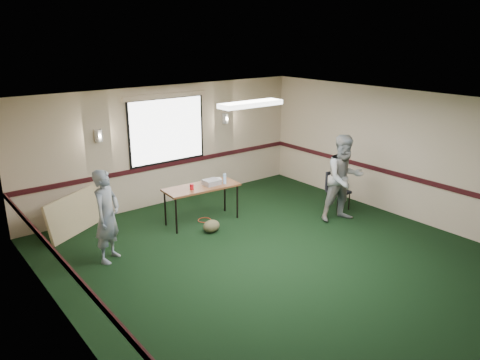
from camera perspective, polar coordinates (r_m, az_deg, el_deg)
ground at (r=8.20m, az=5.68°, el=-10.22°), size 8.00×8.00×0.00m
room_shell at (r=9.18m, az=-3.17°, el=3.49°), size 8.00×8.02×8.00m
folding_table at (r=9.66m, az=-4.72°, el=-1.09°), size 1.61×0.73×0.78m
projector at (r=9.72m, az=-3.49°, el=-0.26°), size 0.32×0.27×0.11m
game_console at (r=9.95m, az=-2.94°, el=0.02°), size 0.27×0.24×0.05m
red_cup at (r=9.45m, az=-5.91°, el=-0.82°), size 0.08×0.08×0.12m
water_bottle at (r=9.74m, az=-1.87°, el=0.14°), size 0.07×0.07×0.22m
duffel_bag at (r=9.36m, az=-3.51°, el=-5.63°), size 0.37×0.29×0.25m
cable_coil at (r=9.97m, az=-4.34°, el=-4.89°), size 0.33×0.33×0.01m
folded_table at (r=9.83m, az=-19.35°, el=-3.81°), size 1.43×0.97×0.78m
conference_chair at (r=10.69m, az=11.62°, el=-0.84°), size 0.45×0.46×0.85m
person_left at (r=8.31m, az=-15.90°, el=-4.24°), size 0.72×0.67×1.64m
person_right at (r=9.92m, az=12.56°, el=0.20°), size 1.06×0.93×1.84m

